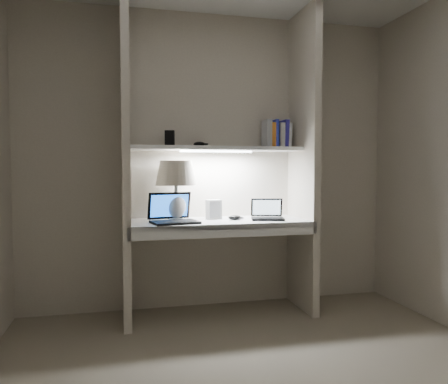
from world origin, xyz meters
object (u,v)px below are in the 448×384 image
object	(u,v)px
table_lamp	(176,180)
book_row	(276,135)
laptop_main	(173,216)
laptop_netbook	(267,215)
speaker	(214,209)

from	to	relation	value
table_lamp	book_row	bearing A→B (deg)	6.92
laptop_main	book_row	xyz separation A→B (m)	(0.93, 0.24, 0.66)
table_lamp	laptop_main	xyz separation A→B (m)	(-0.04, -0.13, -0.27)
table_lamp	laptop_netbook	distance (m)	0.80
table_lamp	laptop_netbook	world-z (taller)	table_lamp
laptop_main	laptop_netbook	xyz separation A→B (m)	(0.78, 0.04, -0.01)
table_lamp	speaker	distance (m)	0.40
table_lamp	book_row	size ratio (longest dim) A/B	1.99
speaker	laptop_main	bearing A→B (deg)	-172.47
laptop_netbook	table_lamp	bearing A→B (deg)	-172.95
speaker	table_lamp	bearing A→B (deg)	168.55
table_lamp	laptop_main	bearing A→B (deg)	-107.78
laptop_main	laptop_netbook	size ratio (longest dim) A/B	1.27
speaker	book_row	size ratio (longest dim) A/B	0.66
laptop_netbook	speaker	distance (m)	0.44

